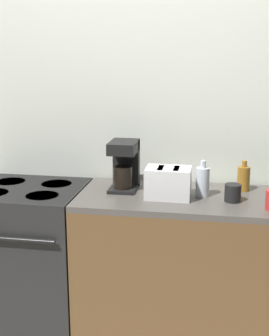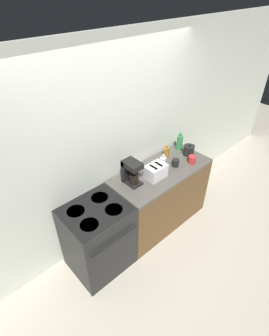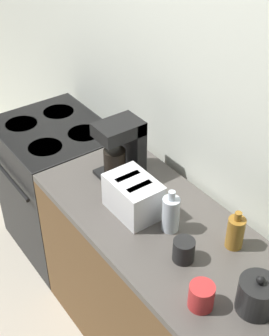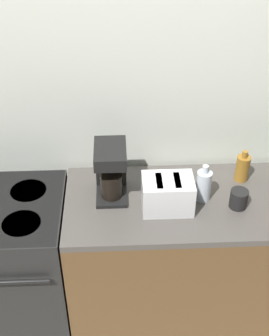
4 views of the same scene
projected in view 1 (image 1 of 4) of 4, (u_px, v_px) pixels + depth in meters
wall_back at (125, 124)px, 3.12m from camera, size 8.00×0.05×2.60m
stove at (29, 255)px, 3.05m from camera, size 0.71×0.65×0.93m
counter_block at (195, 269)px, 2.88m from camera, size 1.41×0.63×0.93m
toaster at (168, 183)px, 2.72m from camera, size 0.26×0.18×0.18m
coffee_maker at (124, 163)px, 2.89m from camera, size 0.16×0.23×0.30m
bottle_amber at (244, 178)px, 2.86m from camera, size 0.08×0.08×0.19m
bottle_clear at (203, 181)px, 2.75m from camera, size 0.08×0.08×0.22m
cup_black at (233, 193)px, 2.66m from camera, size 0.09×0.09×0.10m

